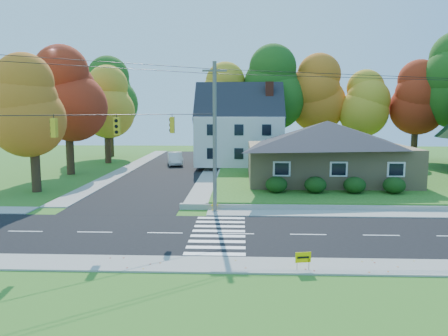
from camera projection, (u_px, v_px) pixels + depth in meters
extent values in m
plane|color=#3D7923|center=(236.00, 234.00, 24.33)|extent=(120.00, 120.00, 0.00)
cube|color=black|center=(236.00, 234.00, 24.33)|extent=(90.00, 8.00, 0.02)
cube|color=black|center=(170.00, 170.00, 50.39)|extent=(8.00, 44.00, 0.02)
cube|color=#9C9A90|center=(237.00, 212.00, 29.28)|extent=(90.00, 2.00, 0.08)
cube|color=#9C9A90|center=(235.00, 265.00, 19.38)|extent=(90.00, 2.00, 0.08)
cube|color=#3D7923|center=(366.00, 175.00, 44.59)|extent=(30.00, 30.00, 0.50)
cube|color=tan|center=(326.00, 163.00, 39.59)|extent=(14.00, 10.00, 3.20)
pyramid|color=#26262B|center=(327.00, 133.00, 39.23)|extent=(14.60, 10.60, 2.20)
cube|color=silver|center=(239.00, 140.00, 51.62)|extent=(10.00, 8.00, 5.60)
pyramid|color=#26262B|center=(239.00, 106.00, 51.09)|extent=(10.40, 8.40, 2.40)
cube|color=brown|center=(269.00, 123.00, 51.22)|extent=(0.90, 0.90, 9.60)
ellipsoid|color=#163A10|center=(276.00, 184.00, 33.77)|extent=(1.70, 1.70, 1.27)
ellipsoid|color=#163A10|center=(315.00, 185.00, 33.65)|extent=(1.70, 1.70, 1.27)
ellipsoid|color=#163A10|center=(355.00, 185.00, 33.53)|extent=(1.70, 1.70, 1.27)
ellipsoid|color=#163A10|center=(394.00, 185.00, 33.42)|extent=(1.70, 1.70, 1.27)
cylinder|color=#666059|center=(215.00, 138.00, 28.88)|extent=(0.26, 0.26, 10.00)
cube|color=#666059|center=(215.00, 71.00, 28.29)|extent=(1.60, 0.12, 0.12)
cube|color=gold|center=(54.00, 128.00, 22.73)|extent=(0.26, 0.34, 1.00)
cube|color=gold|center=(117.00, 126.00, 24.75)|extent=(0.34, 0.26, 1.00)
cube|color=gold|center=(172.00, 125.00, 26.87)|extent=(0.26, 0.34, 1.00)
cylinder|color=black|center=(90.00, 115.00, 23.77)|extent=(13.02, 10.43, 0.04)
cylinder|color=#3F2A19|center=(224.00, 138.00, 57.66)|extent=(0.80, 0.80, 5.40)
sphere|color=gold|center=(224.00, 108.00, 57.14)|extent=(6.72, 6.72, 6.72)
sphere|color=gold|center=(224.00, 95.00, 56.92)|extent=(5.91, 5.91, 5.91)
sphere|color=gold|center=(224.00, 82.00, 56.69)|extent=(5.11, 5.11, 5.11)
cylinder|color=#3F2A19|center=(270.00, 135.00, 56.37)|extent=(0.86, 0.86, 6.30)
sphere|color=#275D19|center=(271.00, 99.00, 55.77)|extent=(7.84, 7.84, 7.84)
sphere|color=#275D19|center=(271.00, 84.00, 55.51)|extent=(6.90, 6.90, 6.90)
sphere|color=#275D19|center=(271.00, 68.00, 55.25)|extent=(5.96, 5.96, 5.96)
cylinder|color=#3F2A19|center=(316.00, 136.00, 57.16)|extent=(0.83, 0.83, 5.85)
sphere|color=orange|center=(316.00, 104.00, 56.60)|extent=(7.28, 7.28, 7.28)
sphere|color=orange|center=(317.00, 89.00, 56.35)|extent=(6.41, 6.41, 6.41)
sphere|color=orange|center=(317.00, 75.00, 56.11)|extent=(5.53, 5.53, 5.53)
cylinder|color=#3F2A19|center=(364.00, 140.00, 55.99)|extent=(0.77, 0.77, 4.95)
sphere|color=gold|center=(365.00, 112.00, 55.52)|extent=(6.16, 6.16, 6.16)
sphere|color=gold|center=(365.00, 100.00, 55.31)|extent=(5.42, 5.42, 5.42)
sphere|color=gold|center=(366.00, 88.00, 55.11)|extent=(4.68, 4.68, 4.68)
cylinder|color=#3F2A19|center=(414.00, 139.00, 54.74)|extent=(0.80, 0.80, 5.40)
sphere|color=#A32B14|center=(416.00, 108.00, 54.22)|extent=(6.72, 6.72, 6.72)
sphere|color=#A32B14|center=(417.00, 94.00, 54.00)|extent=(5.91, 5.91, 5.91)
sphere|color=#A32B14|center=(418.00, 80.00, 53.77)|extent=(5.11, 5.11, 5.11)
cylinder|color=#3F2A19|center=(35.00, 163.00, 36.55)|extent=(0.77, 0.77, 4.95)
sphere|color=orange|center=(33.00, 120.00, 36.08)|extent=(6.16, 6.16, 6.16)
sphere|color=orange|center=(32.00, 101.00, 35.87)|extent=(5.42, 5.42, 5.42)
sphere|color=orange|center=(31.00, 82.00, 35.67)|extent=(4.68, 4.68, 4.68)
cylinder|color=#3F2A19|center=(70.00, 147.00, 46.44)|extent=(0.83, 0.83, 5.85)
sphere|color=#A32B14|center=(68.00, 107.00, 45.87)|extent=(7.28, 7.28, 7.28)
sphere|color=#A32B14|center=(67.00, 90.00, 45.63)|extent=(6.41, 6.41, 6.41)
sphere|color=#A32B14|center=(66.00, 72.00, 45.39)|extent=(5.53, 5.53, 5.53)
cylinder|color=#3F2A19|center=(108.00, 142.00, 56.33)|extent=(0.80, 0.80, 5.40)
sphere|color=gold|center=(107.00, 112.00, 55.81)|extent=(6.72, 6.72, 6.72)
sphere|color=gold|center=(106.00, 99.00, 55.59)|extent=(5.91, 5.91, 5.91)
sphere|color=gold|center=(106.00, 85.00, 55.37)|extent=(5.11, 5.11, 5.11)
cylinder|color=#3F2A19|center=(111.00, 135.00, 64.27)|extent=(0.86, 0.86, 6.30)
sphere|color=#275D19|center=(110.00, 104.00, 63.67)|extent=(7.84, 7.84, 7.84)
sphere|color=#275D19|center=(109.00, 90.00, 63.41)|extent=(6.90, 6.90, 6.90)
sphere|color=#275D19|center=(109.00, 77.00, 63.15)|extent=(5.96, 5.96, 5.96)
imported|color=silver|center=(175.00, 159.00, 54.43)|extent=(2.65, 5.08, 1.59)
cylinder|color=#FFD905|center=(214.00, 211.00, 29.78)|extent=(0.35, 0.35, 0.10)
cylinder|color=#FFD905|center=(214.00, 206.00, 29.74)|extent=(0.24, 0.24, 0.54)
sphere|color=#FFD905|center=(214.00, 202.00, 29.70)|extent=(0.26, 0.26, 0.26)
cylinder|color=#FFD905|center=(214.00, 205.00, 29.73)|extent=(0.45, 0.28, 0.12)
cylinder|color=black|center=(297.00, 265.00, 18.68)|extent=(0.02, 0.02, 0.57)
cylinder|color=black|center=(309.00, 265.00, 18.66)|extent=(0.02, 0.02, 0.57)
cube|color=#FFD400|center=(303.00, 257.00, 18.62)|extent=(0.68, 0.15, 0.46)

